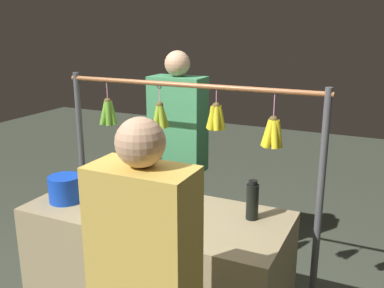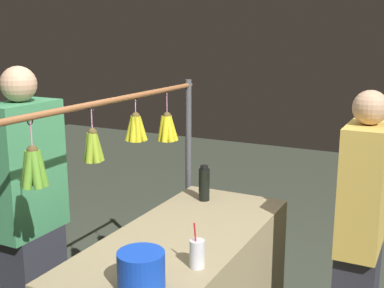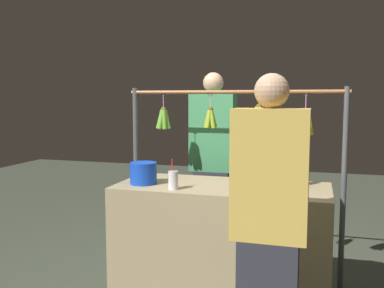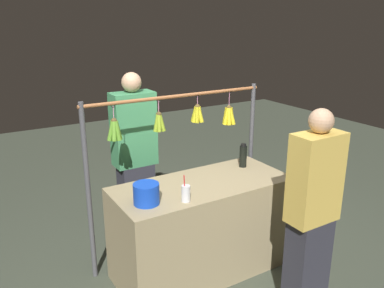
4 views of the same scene
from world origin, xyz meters
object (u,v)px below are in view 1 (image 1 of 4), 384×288
Objects in this scene: vendor_person at (178,165)px; water_bottle at (252,201)px; blue_bucket at (65,189)px; drink_cup at (89,206)px.

water_bottle is at bearing 139.82° from vendor_person.
water_bottle is 1.17m from blue_bucket.
water_bottle is 0.94m from drink_cup.
blue_bucket is at bearing 71.73° from vendor_person.
water_bottle reaches higher than blue_bucket.
water_bottle is 1.06× the size of drink_cup.
vendor_person reaches higher than drink_cup.
vendor_person reaches higher than blue_bucket.
blue_bucket is 0.31m from drink_cup.
drink_cup is (-0.28, 0.12, -0.02)m from blue_bucket.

